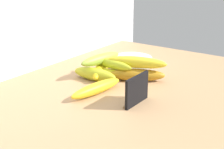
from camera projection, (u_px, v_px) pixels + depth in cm
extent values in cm
cube|color=tan|center=(126.00, 95.00, 108.56)|extent=(110.00, 76.00, 3.00)
cube|color=black|center=(137.00, 90.00, 97.22)|extent=(11.00, 0.80, 8.40)
cube|color=olive|center=(134.00, 102.00, 98.92)|extent=(9.90, 1.20, 0.60)
cylinder|color=silver|center=(132.00, 61.00, 132.42)|extent=(15.13, 15.13, 3.21)
ellipsoid|color=yellow|center=(97.00, 88.00, 105.03)|extent=(20.43, 6.15, 3.56)
ellipsoid|color=yellow|center=(101.00, 70.00, 121.29)|extent=(18.99, 12.02, 4.14)
ellipsoid|color=yellow|center=(107.00, 73.00, 118.68)|extent=(9.21, 18.75, 3.30)
ellipsoid|color=#B47E1A|center=(137.00, 75.00, 115.81)|extent=(12.96, 18.15, 4.17)
ellipsoid|color=gold|center=(95.00, 74.00, 116.28)|extent=(5.63, 16.45, 4.29)
ellipsoid|color=#94B23B|center=(101.00, 59.00, 119.93)|extent=(18.36, 6.05, 3.67)
ellipsoid|color=yellow|center=(137.00, 62.00, 115.66)|extent=(10.16, 20.46, 3.91)
ellipsoid|color=#B1BF24|center=(110.00, 63.00, 118.53)|extent=(4.71, 18.65, 3.23)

